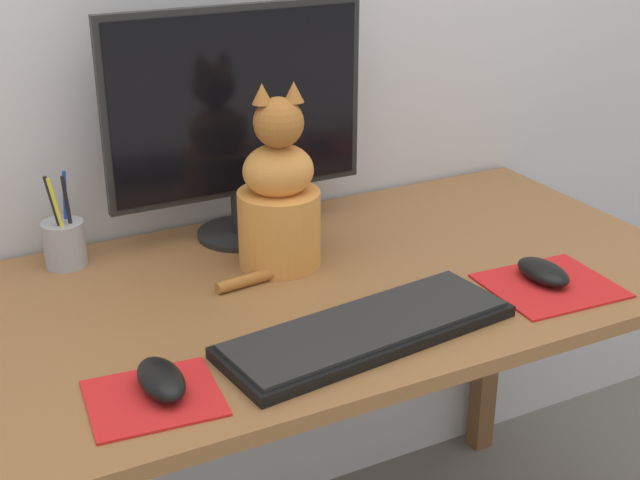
# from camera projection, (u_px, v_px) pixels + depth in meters

# --- Properties ---
(desk) EXTENTS (1.43, 0.69, 0.75)m
(desk) POSITION_uv_depth(u_px,v_px,m) (299.00, 337.00, 1.56)
(desk) COLOR brown
(desk) RESTS_ON ground_plane
(monitor) EXTENTS (0.50, 0.17, 0.44)m
(monitor) POSITION_uv_depth(u_px,v_px,m) (238.00, 115.00, 1.63)
(monitor) COLOR black
(monitor) RESTS_ON desk
(keyboard) EXTENTS (0.49, 0.21, 0.02)m
(keyboard) POSITION_uv_depth(u_px,v_px,m) (367.00, 330.00, 1.36)
(keyboard) COLOR black
(keyboard) RESTS_ON desk
(mousepad_left) EXTENTS (0.19, 0.17, 0.00)m
(mousepad_left) POSITION_uv_depth(u_px,v_px,m) (154.00, 398.00, 1.21)
(mousepad_left) COLOR red
(mousepad_left) RESTS_ON desk
(mousepad_right) EXTENTS (0.22, 0.20, 0.00)m
(mousepad_right) POSITION_uv_depth(u_px,v_px,m) (550.00, 286.00, 1.52)
(mousepad_right) COLOR red
(mousepad_right) RESTS_ON desk
(computer_mouse_left) EXTENTS (0.06, 0.11, 0.04)m
(computer_mouse_left) POSITION_uv_depth(u_px,v_px,m) (161.00, 379.00, 1.21)
(computer_mouse_left) COLOR black
(computer_mouse_left) RESTS_ON mousepad_left
(computer_mouse_right) EXTENTS (0.06, 0.11, 0.03)m
(computer_mouse_right) POSITION_uv_depth(u_px,v_px,m) (543.00, 272.00, 1.53)
(computer_mouse_right) COLOR black
(computer_mouse_right) RESTS_ON mousepad_right
(cat) EXTENTS (0.24, 0.18, 0.33)m
(cat) POSITION_uv_depth(u_px,v_px,m) (279.00, 200.00, 1.56)
(cat) COLOR #D6893D
(cat) RESTS_ON desk
(pen_cup) EXTENTS (0.07, 0.07, 0.17)m
(pen_cup) POSITION_uv_depth(u_px,v_px,m) (65.00, 242.00, 1.59)
(pen_cup) COLOR #99999E
(pen_cup) RESTS_ON desk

